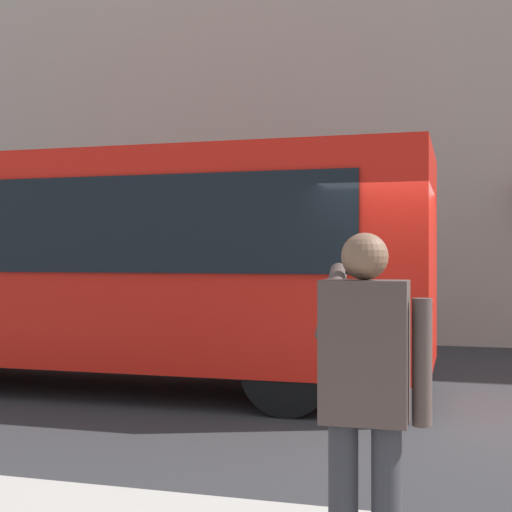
# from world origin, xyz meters

# --- Properties ---
(ground_plane) EXTENTS (60.00, 60.00, 0.00)m
(ground_plane) POSITION_xyz_m (0.00, 0.00, 0.00)
(ground_plane) COLOR #2B2B2D
(building_facade_far) EXTENTS (28.00, 1.55, 12.00)m
(building_facade_far) POSITION_xyz_m (-0.02, -6.80, 5.99)
(building_facade_far) COLOR #A89E8E
(building_facade_far) RESTS_ON ground_plane
(red_bus) EXTENTS (9.05, 2.54, 3.08)m
(red_bus) POSITION_xyz_m (4.63, -0.69, 1.68)
(red_bus) COLOR red
(red_bus) RESTS_ON ground_plane
(pedestrian_photographer) EXTENTS (0.53, 0.52, 1.70)m
(pedestrian_photographer) POSITION_xyz_m (0.23, 4.66, 1.14)
(pedestrian_photographer) COLOR #2D2D33
(pedestrian_photographer) RESTS_ON sidewalk_curb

